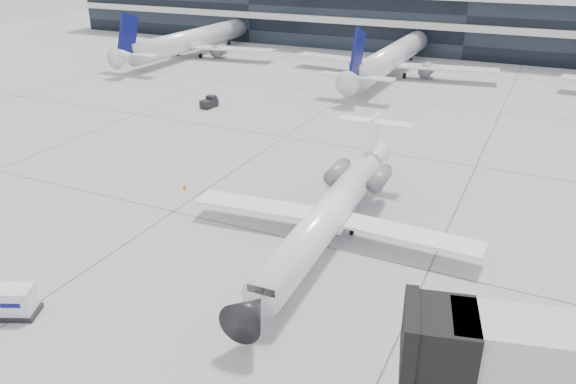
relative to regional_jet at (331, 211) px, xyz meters
The scene contains 8 objects.
ground 3.64m from the regional_jet, 151.98° to the right, with size 220.00×220.00×0.00m, color #9B9B9D.
terminal 80.69m from the regional_jet, 91.87° to the left, with size 170.00×22.00×10.00m, color black.
bg_jet_left 71.74m from the regional_jet, 131.63° to the left, with size 32.00×40.00×9.60m, color white, non-canonical shape.
bg_jet_center 54.68m from the regional_jet, 101.23° to the left, with size 32.00×40.00×9.60m, color white, non-canonical shape.
regional_jet is the anchor object (origin of this frame).
cargo_uld 20.46m from the regional_jet, 128.28° to the right, with size 2.61×2.33×1.75m.
traffic_cone 14.70m from the regional_jet, 169.75° to the left, with size 0.45×0.45×0.50m.
far_tug 36.35m from the regional_jet, 136.30° to the left, with size 1.60×2.39×1.42m.
Camera 1 is at (15.02, -31.74, 19.56)m, focal length 35.00 mm.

